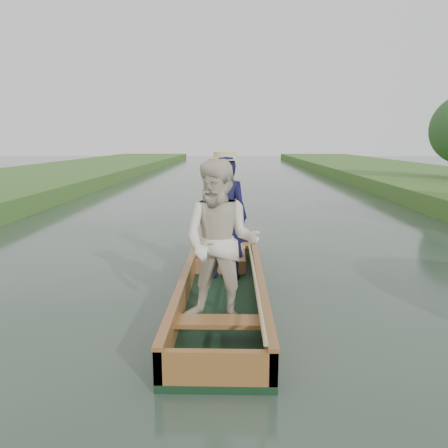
{
  "coord_description": "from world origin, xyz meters",
  "views": [
    {
      "loc": [
        0.16,
        -6.01,
        2.21
      ],
      "look_at": [
        0.0,
        0.6,
        0.95
      ],
      "focal_mm": 35.0,
      "sensor_mm": 36.0,
      "label": 1
    }
  ],
  "objects": [
    {
      "name": "ground",
      "position": [
        0.0,
        0.0,
        0.0
      ],
      "size": [
        120.0,
        120.0,
        0.0
      ],
      "primitive_type": "plane",
      "color": "#283D30",
      "rests_on": "ground"
    },
    {
      "name": "trees_far",
      "position": [
        3.06,
        5.71,
        2.45
      ],
      "size": [
        21.91,
        13.57,
        4.26
      ],
      "color": "#47331E",
      "rests_on": "ground"
    },
    {
      "name": "punt",
      "position": [
        0.0,
        -0.26,
        0.76
      ],
      "size": [
        1.12,
        5.09,
        2.03
      ],
      "color": "black",
      "rests_on": "ground"
    }
  ]
}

